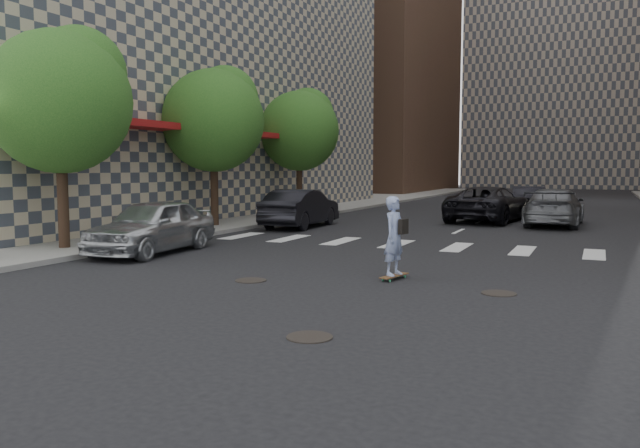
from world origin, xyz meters
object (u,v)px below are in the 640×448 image
(silver_sedan, at_px, (152,226))
(tree_b, at_px, (216,116))
(tree_a, at_px, (64,96))
(traffic_car_a, at_px, (301,208))
(traffic_car_b, at_px, (555,207))
(tree_c, at_px, (301,127))
(skateboarder, at_px, (395,236))
(traffic_car_c, at_px, (489,204))
(traffic_car_d, at_px, (552,206))
(traffic_car_e, at_px, (528,201))

(silver_sedan, bearing_deg, tree_b, 104.66)
(tree_a, relative_size, silver_sedan, 1.39)
(traffic_car_a, height_order, traffic_car_b, traffic_car_b)
(tree_b, bearing_deg, tree_a, -90.00)
(tree_a, relative_size, tree_b, 1.00)
(tree_c, relative_size, skateboarder, 3.49)
(tree_c, bearing_deg, traffic_car_c, -0.20)
(tree_a, distance_m, tree_b, 8.00)
(traffic_car_b, xyz_separation_m, traffic_car_c, (-2.96, 0.91, 0.02))
(traffic_car_d, bearing_deg, skateboarder, 83.62)
(silver_sedan, bearing_deg, skateboarder, -13.48)
(tree_c, height_order, traffic_car_d, tree_c)
(tree_b, xyz_separation_m, traffic_car_e, (11.06, 12.93, -3.87))
(tree_c, bearing_deg, traffic_car_a, -64.29)
(tree_c, distance_m, skateboarder, 19.78)
(tree_a, relative_size, traffic_car_b, 1.18)
(tree_a, distance_m, traffic_car_b, 20.10)
(traffic_car_a, xyz_separation_m, traffic_car_e, (8.10, 11.07, -0.04))
(tree_c, relative_size, traffic_car_b, 1.18)
(silver_sedan, distance_m, traffic_car_a, 9.05)
(traffic_car_c, height_order, traffic_car_d, traffic_car_c)
(silver_sedan, distance_m, traffic_car_c, 16.82)
(tree_a, xyz_separation_m, traffic_car_a, (2.95, 9.86, -3.84))
(skateboarder, height_order, traffic_car_d, skateboarder)
(traffic_car_b, bearing_deg, tree_a, 50.92)
(traffic_car_b, height_order, traffic_car_c, traffic_car_c)
(tree_a, bearing_deg, traffic_car_c, 58.47)
(traffic_car_d, bearing_deg, tree_a, 54.17)
(skateboarder, bearing_deg, traffic_car_c, 104.62)
(tree_a, height_order, tree_c, same)
(tree_c, distance_m, traffic_car_d, 13.13)
(skateboarder, distance_m, traffic_car_d, 17.45)
(tree_b, height_order, traffic_car_d, tree_b)
(traffic_car_c, relative_size, traffic_car_d, 1.36)
(tree_b, height_order, traffic_car_c, tree_b)
(tree_a, relative_size, traffic_car_c, 1.11)
(silver_sedan, relative_size, traffic_car_b, 0.85)
(traffic_car_a, xyz_separation_m, traffic_car_b, (9.80, 5.20, 0.00))
(tree_a, height_order, traffic_car_a, tree_a)
(tree_c, xyz_separation_m, skateboarder, (10.35, -16.45, -3.65))
(traffic_car_d, relative_size, traffic_car_e, 0.93)
(traffic_car_c, distance_m, traffic_car_d, 2.86)
(tree_a, xyz_separation_m, traffic_car_c, (9.80, 15.97, -3.82))
(skateboarder, bearing_deg, traffic_car_a, 138.32)
(traffic_car_a, xyz_separation_m, traffic_car_d, (9.56, 7.00, -0.06))
(tree_b, distance_m, silver_sedan, 8.49)
(tree_a, bearing_deg, tree_b, 90.00)
(silver_sedan, distance_m, traffic_car_b, 17.56)
(tree_b, xyz_separation_m, traffic_car_d, (12.51, 8.86, -3.90))
(tree_b, height_order, silver_sedan, tree_b)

